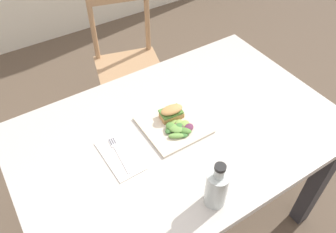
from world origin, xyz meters
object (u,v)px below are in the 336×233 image
Objects in this scene: chair_wooden_far at (128,65)px; bottle_cold_brew at (216,190)px; fork_on_napkin at (118,152)px; dining_table at (179,149)px; sandwich_half_front at (171,112)px; plate_lunch at (173,125)px.

bottle_cold_brew is (-0.27, -1.18, 0.36)m from chair_wooden_far.
fork_on_napkin is at bearing 116.98° from bottle_cold_brew.
dining_table is 0.29m from fork_on_napkin.
dining_table is 7.04× the size of fork_on_napkin.
dining_table is 0.89m from chair_wooden_far.
bottle_cold_brew is at bearing -103.55° from dining_table.
sandwich_half_front is (0.01, 0.07, 0.16)m from dining_table.
chair_wooden_far is at bearing 61.39° from fork_on_napkin.
sandwich_half_front is 0.27m from fork_on_napkin.
sandwich_half_front is at bearing 9.22° from fork_on_napkin.
bottle_cold_brew is (0.18, -0.36, 0.06)m from fork_on_napkin.
dining_table is 13.20× the size of sandwich_half_front.
bottle_cold_brew reaches higher than fork_on_napkin.
plate_lunch is 1.31× the size of fork_on_napkin.
dining_table is at bearing -95.86° from sandwich_half_front.
fork_on_napkin is 0.96× the size of bottle_cold_brew.
bottle_cold_brew reaches higher than plate_lunch.
bottle_cold_brew reaches higher than dining_table.
bottle_cold_brew is (-0.08, -0.33, 0.19)m from dining_table.
sandwich_half_front is at bearing -103.10° from chair_wooden_far.
chair_wooden_far reaches higher than plate_lunch.
dining_table is 5.38× the size of plate_lunch.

